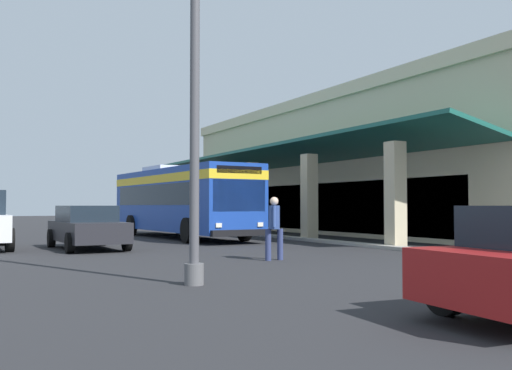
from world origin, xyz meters
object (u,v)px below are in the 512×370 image
(transit_bus, at_px, (180,197))
(parked_sedan_charcoal, at_px, (87,227))
(lot_light_pole, at_px, (195,52))
(potted_palm, at_px, (207,217))
(pedestrian, at_px, (274,225))

(transit_bus, xyz_separation_m, parked_sedan_charcoal, (5.00, -5.15, -1.10))
(lot_light_pole, bearing_deg, potted_palm, 156.85)
(lot_light_pole, bearing_deg, parked_sedan_charcoal, 179.94)
(transit_bus, xyz_separation_m, potted_palm, (-9.53, 5.30, -1.12))
(parked_sedan_charcoal, distance_m, pedestrian, 7.40)
(parked_sedan_charcoal, xyz_separation_m, pedestrian, (6.43, 3.67, 0.21))
(transit_bus, distance_m, potted_palm, 10.96)
(lot_light_pole, bearing_deg, pedestrian, 133.72)
(transit_bus, bearing_deg, potted_palm, 150.90)
(parked_sedan_charcoal, xyz_separation_m, potted_palm, (-14.52, 10.45, -0.02))
(parked_sedan_charcoal, bearing_deg, transit_bus, 134.13)
(transit_bus, xyz_separation_m, lot_light_pole, (14.94, -5.16, 2.50))
(potted_palm, xyz_separation_m, lot_light_pole, (24.47, -10.46, 3.63))
(transit_bus, bearing_deg, pedestrian, -7.39)
(potted_palm, bearing_deg, transit_bus, -29.10)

